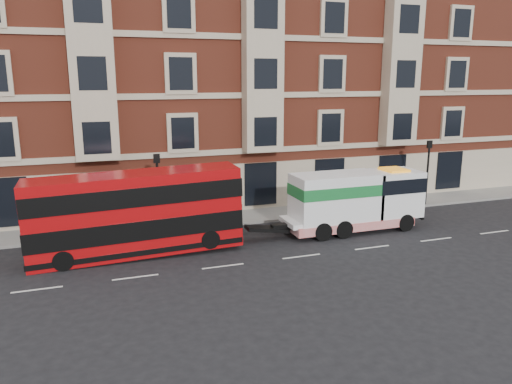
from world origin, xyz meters
TOP-DOWN VIEW (x-y plane):
  - ground at (0.00, 0.00)m, footprint 120.00×120.00m
  - sidewalk at (0.00, 7.50)m, footprint 90.00×3.00m
  - victorian_terrace at (0.50, 15.00)m, footprint 45.00×12.00m
  - lamp_post_west at (-6.00, 6.20)m, footprint 0.35×0.15m
  - lamp_post_east at (12.00, 6.20)m, footprint 0.35×0.15m
  - double_decker_bus at (-7.56, 2.92)m, footprint 10.18×2.34m
  - tow_truck at (4.49, 2.92)m, footprint 8.15×2.41m
  - pedestrian at (-8.16, 7.33)m, footprint 0.70×0.59m

SIDE VIEW (x-z plane):
  - ground at x=0.00m, z-range 0.00..0.00m
  - sidewalk at x=0.00m, z-range 0.00..0.15m
  - pedestrian at x=-8.16m, z-range 0.15..1.77m
  - tow_truck at x=4.49m, z-range 0.10..3.50m
  - double_decker_bus at x=-7.56m, z-range 0.12..4.24m
  - lamp_post_west at x=-6.00m, z-range 0.50..4.85m
  - lamp_post_east at x=12.00m, z-range 0.50..4.85m
  - victorian_terrace at x=0.50m, z-range -0.13..20.27m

